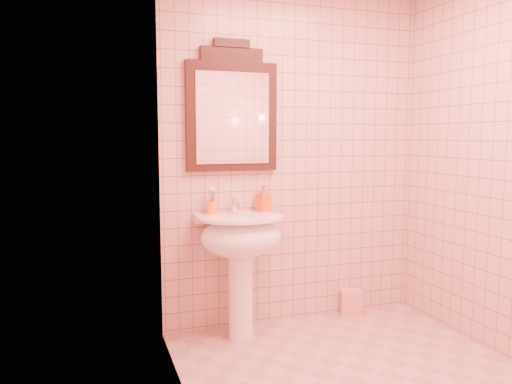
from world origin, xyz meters
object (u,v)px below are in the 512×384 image
object	(u,v)px
pedestal_sink	(241,245)
mirror	(232,111)
soap_dispenser	(263,198)
towel	(351,302)
toothbrush_cup	(212,207)

from	to	relation	value
pedestal_sink	mirror	size ratio (longest dim) A/B	0.95
pedestal_sink	soap_dispenser	bearing A→B (deg)	35.11
mirror	soap_dispenser	distance (m)	0.66
pedestal_sink	towel	bearing A→B (deg)	9.97
mirror	towel	bearing A→B (deg)	-1.94
mirror	towel	distance (m)	1.76
pedestal_sink	soap_dispenser	world-z (taller)	soap_dispenser
soap_dispenser	towel	bearing A→B (deg)	-20.15
pedestal_sink	mirror	xyz separation A→B (m)	(0.00, 0.20, 0.92)
pedestal_sink	soap_dispenser	size ratio (longest dim) A/B	4.53
soap_dispenser	toothbrush_cup	bearing A→B (deg)	159.05
toothbrush_cup	soap_dispenser	world-z (taller)	soap_dispenser
mirror	soap_dispenser	xyz separation A→B (m)	(0.22, -0.05, -0.62)
pedestal_sink	toothbrush_cup	xyz separation A→B (m)	(-0.17, 0.15, 0.25)
towel	mirror	bearing A→B (deg)	178.06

